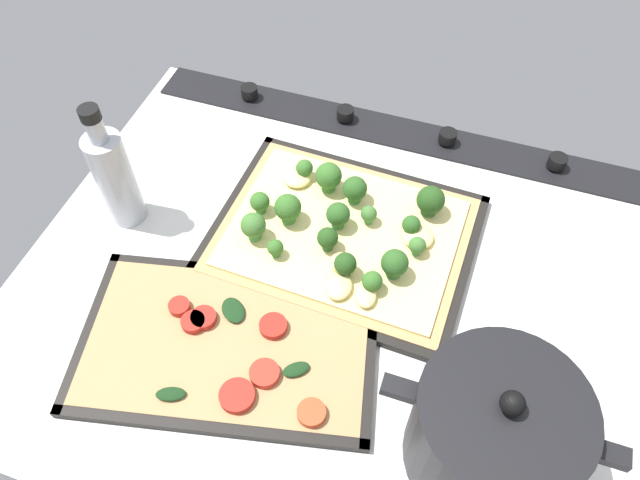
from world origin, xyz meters
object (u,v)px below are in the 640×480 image
(broccoli_pizza, at_px, (343,229))
(veggie_pizza_back, at_px, (229,344))
(cooking_pot, at_px, (492,433))
(baking_tray_front, at_px, (343,238))
(oil_bottle, at_px, (115,176))
(baking_tray_back, at_px, (228,345))

(broccoli_pizza, distance_m, veggie_pizza_back, 0.22)
(cooking_pot, bearing_deg, broccoli_pizza, -45.80)
(broccoli_pizza, height_order, cooking_pot, cooking_pot)
(veggie_pizza_back, bearing_deg, baking_tray_front, -111.95)
(cooking_pot, distance_m, oil_bottle, 0.57)
(baking_tray_front, xyz_separation_m, baking_tray_back, (0.09, 0.20, 0.00))
(cooking_pot, relative_size, oil_bottle, 1.20)
(baking_tray_back, bearing_deg, cooking_pot, 173.97)
(baking_tray_front, height_order, broccoli_pizza, broccoli_pizza)
(oil_bottle, bearing_deg, cooking_pot, 161.40)
(veggie_pizza_back, relative_size, cooking_pot, 1.57)
(baking_tray_front, distance_m, broccoli_pizza, 0.02)
(baking_tray_front, distance_m, baking_tray_back, 0.22)
(veggie_pizza_back, distance_m, cooking_pot, 0.32)
(broccoli_pizza, distance_m, cooking_pot, 0.34)
(baking_tray_front, height_order, baking_tray_back, same)
(baking_tray_back, relative_size, veggie_pizza_back, 1.08)
(baking_tray_front, bearing_deg, broccoli_pizza, -77.98)
(cooking_pot, height_order, oil_bottle, oil_bottle)
(broccoli_pizza, xyz_separation_m, oil_bottle, (0.31, 0.06, 0.06))
(veggie_pizza_back, bearing_deg, cooking_pot, 174.24)
(broccoli_pizza, distance_m, oil_bottle, 0.32)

